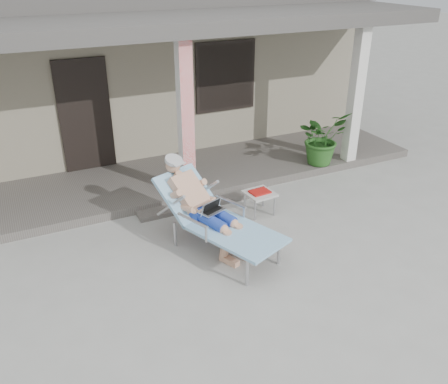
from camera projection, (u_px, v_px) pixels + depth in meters
ground at (245, 263)px, 6.64m from camera, size 60.00×60.00×0.00m
house at (118, 61)px, 11.16m from camera, size 10.40×5.40×3.30m
porch_deck at (172, 178)px, 9.04m from camera, size 10.00×2.00×0.15m
porch_overhang at (165, 29)px, 7.79m from camera, size 10.00×2.30×2.85m
porch_step at (195, 205)px, 8.12m from camera, size 2.00×0.30×0.07m
lounger at (209, 197)px, 6.66m from camera, size 1.44×2.13×1.34m
side_table at (260, 194)px, 7.79m from camera, size 0.49×0.49×0.41m
potted_palm at (322, 138)px, 9.27m from camera, size 1.05×0.94×1.06m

